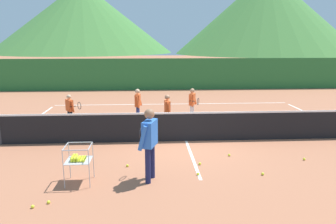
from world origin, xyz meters
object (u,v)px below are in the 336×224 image
object	(u,v)px
tennis_ball_3	(127,166)
tennis_ball_5	(49,202)
tennis_ball_7	(198,174)
tennis_ball_8	(229,155)
ball_cart	(78,159)
instructor	(149,138)
tennis_net	(186,126)
student_0	(70,107)
tennis_ball_0	(304,159)
student_2	(167,109)
tennis_ball_4	(263,174)
tennis_ball_1	(200,164)
student_1	(138,103)
student_3	(192,101)
tennis_ball_2	(33,207)

from	to	relation	value
tennis_ball_3	tennis_ball_5	size ratio (longest dim) A/B	1.00
tennis_ball_7	tennis_ball_8	xyz separation A→B (m)	(1.09, 1.26, 0.00)
ball_cart	tennis_ball_8	bearing A→B (deg)	21.21
instructor	tennis_ball_8	xyz separation A→B (m)	(2.27, 1.47, -1.00)
tennis_net	student_0	distance (m)	4.69
tennis_ball_5	tennis_ball_0	bearing A→B (deg)	17.85
student_0	student_2	world-z (taller)	student_2
tennis_ball_4	tennis_ball_0	bearing A→B (deg)	31.46
tennis_ball_7	tennis_ball_5	bearing A→B (deg)	-159.51
student_2	tennis_ball_8	bearing A→B (deg)	-59.02
tennis_ball_0	tennis_ball_1	bearing A→B (deg)	-176.81
tennis_ball_0	tennis_ball_3	xyz separation A→B (m)	(-4.84, -0.18, 0.00)
instructor	ball_cart	world-z (taller)	instructor
student_2	tennis_ball_7	distance (m)	4.06
student_0	student_1	bearing A→B (deg)	9.97
instructor	tennis_ball_7	size ratio (longest dim) A/B	25.39
instructor	student_0	size ratio (longest dim) A/B	1.39
student_3	tennis_ball_3	xyz separation A→B (m)	(-2.35, -4.80, -0.77)
tennis_ball_0	tennis_ball_3	distance (m)	4.84
tennis_ball_1	tennis_ball_8	world-z (taller)	same
tennis_ball_0	tennis_ball_4	xyz separation A→B (m)	(-1.49, -0.91, 0.00)
tennis_ball_1	student_1	bearing A→B (deg)	111.07
instructor	tennis_ball_3	size ratio (longest dim) A/B	25.39
student_2	instructor	bearing A→B (deg)	-98.95
tennis_net	tennis_ball_4	xyz separation A→B (m)	(1.56, -2.82, -0.47)
tennis_ball_8	instructor	bearing A→B (deg)	-147.09
tennis_ball_3	tennis_ball_7	world-z (taller)	same
tennis_ball_4	tennis_ball_8	xyz separation A→B (m)	(-0.49, 1.35, 0.00)
tennis_ball_0	tennis_ball_4	distance (m)	1.75
student_1	tennis_ball_8	distance (m)	4.89
tennis_ball_3	tennis_ball_8	bearing A→B (deg)	12.27
student_0	tennis_ball_2	xyz separation A→B (m)	(0.68, -6.18, -0.71)
tennis_ball_5	tennis_ball_7	distance (m)	3.46
tennis_ball_2	tennis_ball_0	bearing A→B (deg)	18.46
tennis_ball_0	student_1	bearing A→B (deg)	136.68
student_2	tennis_ball_7	world-z (taller)	student_2
student_0	tennis_ball_7	bearing A→B (deg)	-49.04
student_1	tennis_ball_1	world-z (taller)	student_1
student_0	student_3	distance (m)	4.80
tennis_ball_4	student_1	bearing A→B (deg)	120.97
ball_cart	tennis_ball_2	distance (m)	1.42
ball_cart	tennis_ball_7	xyz separation A→B (m)	(2.82, 0.26, -0.56)
tennis_net	student_0	size ratio (longest dim) A/B	9.61
tennis_net	tennis_ball_0	distance (m)	3.63
student_3	tennis_ball_0	bearing A→B (deg)	-61.62
tennis_ball_5	tennis_ball_8	xyz separation A→B (m)	(4.33, 2.47, 0.00)
tennis_net	ball_cart	distance (m)	4.12
tennis_net	tennis_ball_1	size ratio (longest dim) A/B	175.08
student_2	ball_cart	world-z (taller)	student_2
student_2	tennis_ball_8	world-z (taller)	student_2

